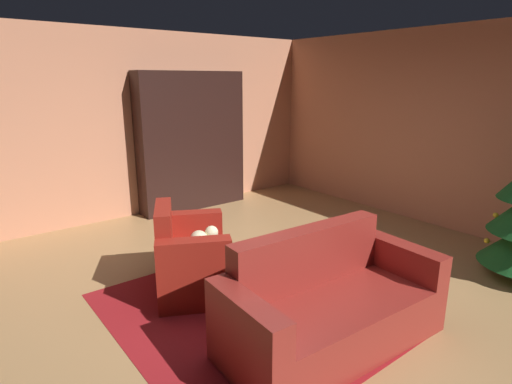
{
  "coord_description": "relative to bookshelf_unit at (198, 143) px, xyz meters",
  "views": [
    {
      "loc": [
        2.82,
        -2.4,
        2.03
      ],
      "look_at": [
        -0.16,
        -0.07,
        1.0
      ],
      "focal_mm": 29.26,
      "sensor_mm": 36.0,
      "label": 1
    }
  ],
  "objects": [
    {
      "name": "book_stack_on_table",
      "position": [
        3.28,
        -1.15,
        -0.56
      ],
      "size": [
        0.23,
        0.19,
        0.11
      ],
      "color": "#BE3527",
      "rests_on": "coffee_table"
    },
    {
      "name": "bottle_on_table",
      "position": [
        3.41,
        -1.08,
        -0.5
      ],
      "size": [
        0.08,
        0.08,
        0.28
      ],
      "color": "navy",
      "rests_on": "coffee_table"
    },
    {
      "name": "couch_red",
      "position": [
        3.81,
        -1.08,
        -0.75
      ],
      "size": [
        0.9,
        1.84,
        0.87
      ],
      "color": "maroon",
      "rests_on": "ground"
    },
    {
      "name": "bookshelf_unit",
      "position": [
        0.0,
        0.0,
        0.0
      ],
      "size": [
        0.35,
        1.75,
        2.14
      ],
      "color": "black",
      "rests_on": "ground"
    },
    {
      "name": "wall_left",
      "position": [
        -0.25,
        -0.92,
        0.31
      ],
      "size": [
        0.06,
        6.32,
        2.71
      ],
      "primitive_type": "cube",
      "color": "tan",
      "rests_on": "ground"
    },
    {
      "name": "coffee_table",
      "position": [
        3.22,
        -1.16,
        -0.65
      ],
      "size": [
        0.73,
        0.73,
        0.43
      ],
      "color": "black",
      "rests_on": "ground"
    },
    {
      "name": "wall_back",
      "position": [
        2.93,
        2.21,
        0.31
      ],
      "size": [
        6.41,
        0.06,
        2.71
      ],
      "primitive_type": "cube",
      "color": "tan",
      "rests_on": "ground"
    },
    {
      "name": "area_rug",
      "position": [
        3.07,
        -1.3,
        -1.04
      ],
      "size": [
        2.45,
        2.25,
        0.01
      ],
      "primitive_type": "cube",
      "color": "maroon",
      "rests_on": "ground"
    },
    {
      "name": "ground_plane",
      "position": [
        2.93,
        -0.92,
        -1.05
      ],
      "size": [
        7.54,
        7.54,
        0.0
      ],
      "primitive_type": "plane",
      "color": "#AF8352"
    },
    {
      "name": "armchair_red",
      "position": [
        2.39,
        -1.52,
        -0.73
      ],
      "size": [
        1.15,
        1.03,
        0.87
      ],
      "color": "maroon",
      "rests_on": "ground"
    }
  ]
}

